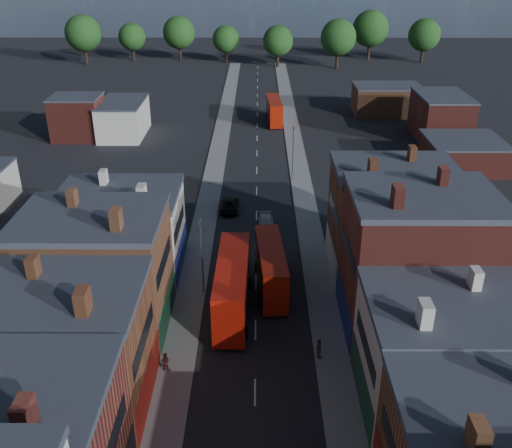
{
  "coord_description": "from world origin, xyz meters",
  "views": [
    {
      "loc": [
        0.22,
        -17.88,
        31.4
      ],
      "look_at": [
        0.0,
        34.49,
        5.48
      ],
      "focal_mm": 40.0,
      "sensor_mm": 36.0,
      "label": 1
    }
  ],
  "objects_px": {
    "car_2": "(230,206)",
    "ped_1": "(165,361)",
    "bus_2": "(274,110)",
    "car_3": "(266,223)",
    "ped_3": "(319,348)",
    "bus_1": "(271,267)",
    "bus_0": "(232,286)"
  },
  "relations": [
    {
      "from": "bus_0",
      "to": "ped_3",
      "type": "distance_m",
      "value": 10.25
    },
    {
      "from": "bus_1",
      "to": "bus_0",
      "type": "bearing_deg",
      "value": -136.49
    },
    {
      "from": "bus_2",
      "to": "car_3",
      "type": "bearing_deg",
      "value": -96.15
    },
    {
      "from": "car_2",
      "to": "car_3",
      "type": "relative_size",
      "value": 1.09
    },
    {
      "from": "car_3",
      "to": "ped_3",
      "type": "height_order",
      "value": "ped_3"
    },
    {
      "from": "car_2",
      "to": "car_3",
      "type": "distance_m",
      "value": 6.83
    },
    {
      "from": "bus_0",
      "to": "ped_3",
      "type": "relative_size",
      "value": 6.46
    },
    {
      "from": "bus_2",
      "to": "car_3",
      "type": "xyz_separation_m",
      "value": [
        -2.06,
        -45.46,
        -1.8
      ]
    },
    {
      "from": "bus_0",
      "to": "bus_2",
      "type": "bearing_deg",
      "value": 86.17
    },
    {
      "from": "ped_1",
      "to": "ped_3",
      "type": "height_order",
      "value": "ped_3"
    },
    {
      "from": "bus_1",
      "to": "ped_1",
      "type": "distance_m",
      "value": 15.26
    },
    {
      "from": "bus_0",
      "to": "bus_1",
      "type": "height_order",
      "value": "bus_0"
    },
    {
      "from": "car_3",
      "to": "ped_1",
      "type": "xyz_separation_m",
      "value": [
        -8.49,
        -26.0,
        0.28
      ]
    },
    {
      "from": "bus_0",
      "to": "bus_2",
      "type": "xyz_separation_m",
      "value": [
        5.43,
        63.12,
        -0.4
      ]
    },
    {
      "from": "bus_2",
      "to": "car_2",
      "type": "relative_size",
      "value": 2.17
    },
    {
      "from": "bus_0",
      "to": "ped_1",
      "type": "bearing_deg",
      "value": -120.49
    },
    {
      "from": "bus_1",
      "to": "bus_2",
      "type": "distance_m",
      "value": 59.1
    },
    {
      "from": "ped_3",
      "to": "ped_1",
      "type": "bearing_deg",
      "value": 93.41
    },
    {
      "from": "car_2",
      "to": "ped_3",
      "type": "distance_m",
      "value": 30.69
    },
    {
      "from": "car_2",
      "to": "ped_1",
      "type": "height_order",
      "value": "ped_1"
    },
    {
      "from": "ped_1",
      "to": "ped_3",
      "type": "distance_m",
      "value": 12.68
    },
    {
      "from": "bus_2",
      "to": "car_3",
      "type": "distance_m",
      "value": 45.54
    },
    {
      "from": "bus_0",
      "to": "bus_1",
      "type": "xyz_separation_m",
      "value": [
        3.66,
        4.04,
        -0.38
      ]
    },
    {
      "from": "bus_2",
      "to": "ped_3",
      "type": "height_order",
      "value": "bus_2"
    },
    {
      "from": "ped_1",
      "to": "car_2",
      "type": "bearing_deg",
      "value": -84.67
    },
    {
      "from": "bus_1",
      "to": "car_3",
      "type": "bearing_deg",
      "value": 86.98
    },
    {
      "from": "car_2",
      "to": "ped_1",
      "type": "distance_m",
      "value": 31.17
    },
    {
      "from": "bus_2",
      "to": "ped_1",
      "type": "relative_size",
      "value": 6.53
    },
    {
      "from": "bus_1",
      "to": "car_3",
      "type": "xyz_separation_m",
      "value": [
        -0.3,
        13.62,
        -1.82
      ]
    },
    {
      "from": "bus_1",
      "to": "car_2",
      "type": "relative_size",
      "value": 2.19
    },
    {
      "from": "bus_1",
      "to": "bus_2",
      "type": "bearing_deg",
      "value": 84.0
    },
    {
      "from": "bus_0",
      "to": "ped_1",
      "type": "height_order",
      "value": "bus_0"
    }
  ]
}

